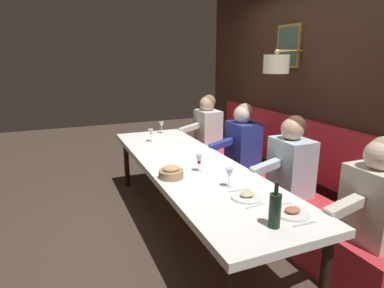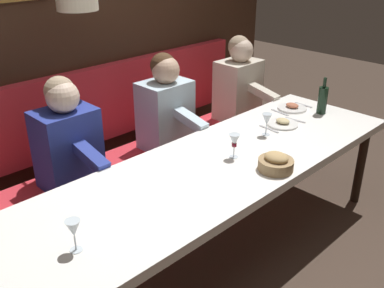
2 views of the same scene
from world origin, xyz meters
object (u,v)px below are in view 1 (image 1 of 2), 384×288
(wine_glass_1, at_px, (229,174))
(bread_bowl, at_px, (171,173))
(wine_glass_0, at_px, (199,160))
(wine_glass_2, at_px, (161,125))
(diner_near, at_px, (291,158))
(diner_far, at_px, (207,123))
(wine_bottle, at_px, (276,210))
(diner_nearest, at_px, (375,194))
(diner_middle, at_px, (243,138))
(dining_table, at_px, (190,169))
(wine_glass_3, at_px, (151,133))

(wine_glass_1, xyz_separation_m, bread_bowl, (-0.36, 0.39, -0.07))
(wine_glass_0, bearing_deg, wine_glass_2, 84.33)
(diner_near, relative_size, diner_far, 1.00)
(wine_bottle, bearing_deg, diner_nearest, -0.50)
(diner_middle, distance_m, wine_glass_1, 1.41)
(diner_middle, bearing_deg, diner_nearest, -90.00)
(wine_glass_2, distance_m, wine_bottle, 2.77)
(dining_table, bearing_deg, wine_glass_1, -85.38)
(diner_nearest, height_order, wine_glass_3, diner_nearest)
(diner_nearest, xyz_separation_m, diner_far, (0.00, 2.81, 0.00))
(diner_nearest, bearing_deg, wine_glass_1, 140.47)
(diner_near, height_order, bread_bowl, diner_near)
(dining_table, distance_m, wine_glass_3, 1.02)
(wine_bottle, bearing_deg, wine_glass_1, 85.71)
(wine_glass_2, distance_m, bread_bowl, 1.76)
(wine_glass_0, distance_m, wine_bottle, 1.12)
(diner_near, bearing_deg, dining_table, 153.31)
(wine_glass_2, xyz_separation_m, wine_bottle, (-0.14, -2.76, -0.00))
(dining_table, distance_m, bread_bowl, 0.44)
(diner_near, xyz_separation_m, diner_far, (0.00, 1.89, 0.00))
(diner_nearest, height_order, bread_bowl, diner_nearest)
(wine_glass_2, bearing_deg, wine_glass_3, -123.86)
(diner_near, xyz_separation_m, wine_glass_2, (-0.73, 1.85, 0.04))
(diner_nearest, relative_size, diner_near, 1.00)
(diner_near, height_order, wine_glass_1, diner_near)
(wine_glass_2, bearing_deg, dining_table, -96.04)
(diner_nearest, bearing_deg, wine_glass_3, 112.96)
(dining_table, relative_size, wine_glass_1, 19.35)
(diner_near, xyz_separation_m, wine_bottle, (-0.88, -0.92, 0.04))
(diner_nearest, height_order, wine_glass_0, diner_nearest)
(diner_far, relative_size, wine_bottle, 2.64)
(dining_table, height_order, bread_bowl, bread_bowl)
(wine_glass_3, relative_size, wine_bottle, 0.55)
(diner_middle, height_order, wine_glass_3, diner_middle)
(diner_nearest, bearing_deg, wine_glass_2, 104.83)
(dining_table, height_order, diner_middle, diner_middle)
(wine_glass_1, distance_m, wine_bottle, 0.68)
(wine_bottle, height_order, bread_bowl, wine_bottle)
(diner_near, height_order, wine_bottle, diner_near)
(dining_table, xyz_separation_m, wine_glass_3, (-0.12, 1.00, 0.17))
(diner_near, xyz_separation_m, wine_glass_0, (-0.90, 0.20, 0.04))
(diner_nearest, xyz_separation_m, bread_bowl, (-1.19, 1.07, -0.03))
(wine_glass_2, bearing_deg, diner_middle, -52.30)
(diner_middle, distance_m, wine_bottle, 2.01)
(bread_bowl, bearing_deg, diner_nearest, -41.98)
(diner_middle, relative_size, diner_far, 1.00)
(wine_glass_1, xyz_separation_m, wine_glass_2, (0.09, 2.09, 0.00))
(diner_near, bearing_deg, diner_nearest, -90.00)
(diner_near, bearing_deg, diner_middle, 90.00)
(dining_table, relative_size, wine_glass_2, 19.35)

